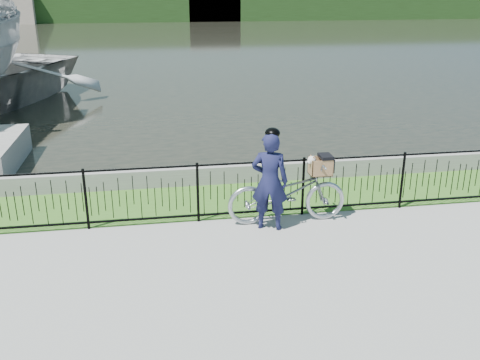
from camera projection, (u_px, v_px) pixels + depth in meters
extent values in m
plane|color=gray|center=(269.00, 257.00, 8.69)|extent=(120.00, 120.00, 0.00)
cube|color=#386620|center=(242.00, 198.00, 11.10)|extent=(60.00, 2.00, 0.01)
plane|color=black|center=(173.00, 44.00, 39.25)|extent=(120.00, 120.00, 0.00)
cube|color=gray|center=(235.00, 173.00, 11.95)|extent=(60.00, 0.30, 0.40)
cube|color=#224119|center=(162.00, 8.00, 63.73)|extent=(120.00, 6.00, 3.00)
cube|color=#AF9D8D|center=(214.00, 7.00, 63.22)|extent=(6.00, 3.00, 3.20)
imported|color=#A4A9B0|center=(287.00, 192.00, 9.82)|extent=(2.21, 0.77, 1.16)
cube|color=black|center=(320.00, 174.00, 9.81)|extent=(0.38, 0.18, 0.02)
cube|color=olive|center=(320.00, 174.00, 9.80)|extent=(0.40, 0.31, 0.01)
cube|color=olive|center=(318.00, 164.00, 9.89)|extent=(0.40, 0.02, 0.31)
cube|color=olive|center=(323.00, 169.00, 9.62)|extent=(0.40, 0.02, 0.31)
cube|color=olive|center=(331.00, 166.00, 9.78)|extent=(0.02, 0.31, 0.31)
cube|color=olive|center=(310.00, 167.00, 9.72)|extent=(0.02, 0.31, 0.31)
cube|color=black|center=(326.00, 156.00, 9.70)|extent=(0.22, 0.32, 0.06)
cube|color=black|center=(332.00, 164.00, 9.77)|extent=(0.02, 0.32, 0.25)
ellipsoid|color=silver|center=(319.00, 168.00, 9.76)|extent=(0.31, 0.22, 0.20)
sphere|color=silver|center=(312.00, 160.00, 9.66)|extent=(0.15, 0.15, 0.15)
sphere|color=silver|center=(309.00, 162.00, 9.64)|extent=(0.07, 0.07, 0.07)
sphere|color=black|center=(308.00, 163.00, 9.63)|extent=(0.02, 0.02, 0.02)
cone|color=#8E5E3B|center=(311.00, 156.00, 9.69)|extent=(0.06, 0.08, 0.08)
cone|color=#8E5E3B|center=(314.00, 158.00, 9.60)|extent=(0.06, 0.08, 0.08)
imported|color=#141638|center=(270.00, 181.00, 9.45)|extent=(0.76, 0.61, 1.80)
ellipsoid|color=black|center=(271.00, 133.00, 9.14)|extent=(0.26, 0.29, 0.18)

